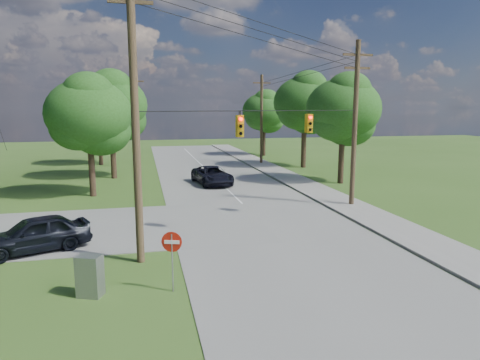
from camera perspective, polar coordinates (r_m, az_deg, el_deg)
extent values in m
plane|color=#37591D|center=(18.78, 1.33, -10.14)|extent=(140.00, 140.00, 0.00)
cube|color=gray|center=(23.88, 3.06, -5.78)|extent=(10.00, 100.00, 0.03)
cube|color=gray|center=(26.45, 17.21, -4.58)|extent=(2.60, 100.00, 0.12)
cylinder|color=brown|center=(17.54, -13.81, 8.20)|extent=(0.32, 0.32, 12.00)
cube|color=brown|center=(17.98, -14.40, 22.03)|extent=(1.70, 0.12, 0.14)
cylinder|color=brown|center=(28.43, 15.06, 7.07)|extent=(0.32, 0.32, 10.50)
cube|color=brown|center=(28.60, 15.45, 15.80)|extent=(2.00, 0.12, 0.14)
cube|color=brown|center=(28.52, 15.37, 14.21)|extent=(1.70, 0.12, 0.14)
cylinder|color=brown|center=(48.98, 2.89, 8.01)|extent=(0.32, 0.32, 10.00)
cube|color=brown|center=(49.04, 2.93, 12.81)|extent=(2.00, 0.12, 0.14)
cylinder|color=brown|center=(47.16, -13.75, 7.69)|extent=(0.32, 0.32, 10.00)
cube|color=brown|center=(47.22, -13.96, 12.67)|extent=(2.00, 0.12, 0.14)
cylinder|color=black|center=(22.66, 4.28, 19.76)|extent=(13.52, 7.63, 1.53)
cylinder|color=black|center=(22.59, 4.27, 18.76)|extent=(13.52, 7.63, 1.53)
cylinder|color=black|center=(22.53, 4.26, 17.75)|extent=(13.52, 7.63, 1.53)
cylinder|color=black|center=(38.60, 7.49, 13.98)|extent=(0.03, 22.00, 0.53)
cylinder|color=black|center=(32.56, -14.10, 15.94)|extent=(0.43, 29.60, 2.03)
cylinder|color=black|center=(38.57, 7.48, 13.39)|extent=(0.03, 22.00, 0.53)
cylinder|color=black|center=(32.51, -14.07, 15.24)|extent=(0.43, 29.60, 2.03)
cylinder|color=black|center=(22.30, 4.15, 9.20)|extent=(13.52, 7.63, 0.04)
cube|color=#D29A0C|center=(20.69, 0.04, 7.19)|extent=(0.32, 0.22, 1.05)
sphere|color=#FF0C05|center=(20.54, 0.13, 8.15)|extent=(0.17, 0.17, 0.17)
cube|color=#D29A0C|center=(20.92, -0.11, 7.22)|extent=(0.32, 0.22, 1.05)
sphere|color=#FF0C05|center=(21.05, -0.20, 8.19)|extent=(0.17, 0.17, 0.17)
cube|color=#D29A0C|center=(24.54, 9.26, 7.45)|extent=(0.32, 0.22, 1.05)
sphere|color=#FF0C05|center=(24.40, 9.40, 8.25)|extent=(0.17, 0.17, 0.17)
cube|color=#D29A0C|center=(24.76, 9.05, 7.47)|extent=(0.32, 0.22, 1.05)
sphere|color=#FF0C05|center=(24.88, 8.95, 8.29)|extent=(0.17, 0.17, 0.17)
cylinder|color=#473123|center=(32.69, -19.11, 0.68)|extent=(0.45, 0.45, 3.15)
ellipsoid|color=#224C16|center=(32.34, -19.54, 8.34)|extent=(6.00, 6.00, 4.92)
cylinder|color=#473123|center=(40.48, -16.53, 2.68)|extent=(0.50, 0.50, 3.50)
ellipsoid|color=#224C16|center=(40.22, -16.86, 9.56)|extent=(6.40, 6.40, 5.25)
cylinder|color=#473123|center=(50.57, -18.10, 3.81)|extent=(0.48, 0.47, 3.32)
ellipsoid|color=#224C16|center=(50.35, -18.38, 9.03)|extent=(6.00, 6.00, 4.92)
cylinder|color=#473123|center=(37.24, 13.32, 2.12)|extent=(0.48, 0.48, 3.32)
ellipsoid|color=#224C16|center=(36.95, 13.60, 9.22)|extent=(6.20, 6.20, 5.08)
cylinder|color=#473123|center=(46.53, 8.47, 3.93)|extent=(0.52, 0.52, 3.67)
ellipsoid|color=#224C16|center=(46.31, 8.63, 10.22)|extent=(6.60, 6.60, 5.41)
cylinder|color=#473123|center=(57.56, 3.20, 4.83)|extent=(0.45, 0.45, 3.15)
ellipsoid|color=#224C16|center=(57.37, 3.24, 9.18)|extent=(5.80, 5.80, 4.76)
imported|color=black|center=(21.14, -25.69, -6.49)|extent=(5.03, 3.55, 1.59)
imported|color=black|center=(35.78, -3.71, 0.63)|extent=(3.22, 5.68, 1.49)
cube|color=gray|center=(15.69, -19.39, -11.97)|extent=(0.95, 0.82, 1.44)
cylinder|color=gray|center=(15.24, -9.01, -10.87)|extent=(0.06, 0.06, 2.09)
cylinder|color=#B8190C|center=(14.99, -9.09, -8.15)|extent=(0.70, 0.25, 0.72)
cube|color=white|center=(14.96, -9.08, -8.18)|extent=(0.51, 0.19, 0.12)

